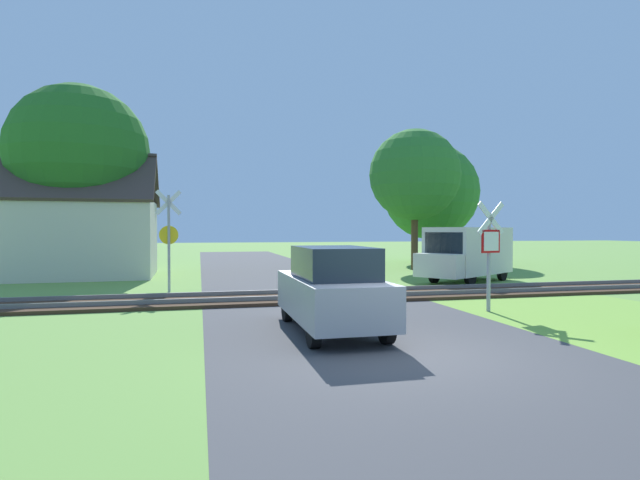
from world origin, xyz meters
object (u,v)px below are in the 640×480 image
object	(u,v)px
crossing_sign_far	(169,234)
mail_truck	(467,252)
tree_right	(415,175)
tree_left	(79,154)
house	(84,235)
parked_car	(332,289)
tree_far	(431,192)
stop_sign_near	(490,248)

from	to	relation	value
crossing_sign_far	mail_truck	bearing A→B (deg)	-4.25
crossing_sign_far	tree_right	bearing A→B (deg)	22.60
tree_left	house	bearing A→B (deg)	-57.91
crossing_sign_far	mail_truck	distance (m)	11.73
crossing_sign_far	parked_car	xyz separation A→B (m)	(3.70, -7.79, -1.11)
mail_truck	parked_car	bearing A→B (deg)	103.57
house	tree_left	distance (m)	3.77
tree_right	tree_far	size ratio (longest dim) A/B	0.97
stop_sign_near	house	world-z (taller)	house
stop_sign_near	parked_car	bearing A→B (deg)	6.93
tree_left	parked_car	world-z (taller)	tree_left
tree_far	mail_truck	size ratio (longest dim) A/B	1.52
house	tree_right	world-z (taller)	tree_right
tree_far	tree_left	bearing A→B (deg)	-165.71
stop_sign_near	tree_left	distance (m)	18.91
tree_right	parked_car	xyz separation A→B (m)	(-8.57, -14.80, -4.19)
crossing_sign_far	house	xyz separation A→B (m)	(-4.08, 6.74, -0.09)
mail_truck	tree_left	bearing A→B (deg)	34.91
crossing_sign_far	tree_right	size ratio (longest dim) A/B	0.47
tree_right	tree_left	size ratio (longest dim) A/B	0.86
stop_sign_near	crossing_sign_far	distance (m)	10.45
crossing_sign_far	house	bearing A→B (deg)	114.10
house	parked_car	size ratio (longest dim) A/B	1.62
crossing_sign_far	parked_car	bearing A→B (deg)	-71.75
tree_left	crossing_sign_far	bearing A→B (deg)	-58.72
tree_right	tree_far	distance (m)	6.36
tree_left	mail_truck	bearing A→B (deg)	-22.27
crossing_sign_far	parked_car	distance (m)	8.70
house	mail_truck	xyz separation A→B (m)	(15.77, -6.15, -0.68)
stop_sign_near	tree_right	xyz separation A→B (m)	(3.92, 13.28, 3.42)
house	tree_left	world-z (taller)	tree_left
crossing_sign_far	tree_right	world-z (taller)	tree_right
stop_sign_near	mail_truck	bearing A→B (deg)	-127.03
house	tree_left	bearing A→B (deg)	120.82
house	tree_far	distance (m)	20.81
tree_far	parked_car	distance (m)	23.73
tree_left	tree_far	bearing A→B (deg)	14.29
mail_truck	parked_car	size ratio (longest dim) A/B	1.28
tree_left	mail_truck	distance (m)	17.88
tree_right	stop_sign_near	bearing A→B (deg)	-106.43
tree_right	mail_truck	bearing A→B (deg)	-95.16
tree_right	mail_truck	distance (m)	7.50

